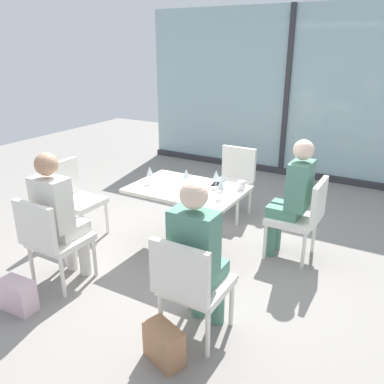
{
  "coord_description": "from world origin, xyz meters",
  "views": [
    {
      "loc": [
        1.95,
        -3.26,
        2.11
      ],
      "look_at": [
        0.0,
        0.1,
        0.65
      ],
      "focal_mm": 36.91,
      "sensor_mm": 36.0,
      "label": 1
    }
  ],
  "objects_px": {
    "chair_side_end": "(73,195)",
    "handbag_0": "(18,295)",
    "wine_glass_3": "(221,185)",
    "wine_glass_2": "(150,171)",
    "chair_front_right": "(190,283)",
    "wine_glass_0": "(223,178)",
    "chair_front_left": "(52,237)",
    "wine_glass_1": "(216,175)",
    "person_front_right": "(198,251)",
    "handbag_1": "(164,344)",
    "person_far_right": "(293,194)",
    "chair_far_right": "(302,214)",
    "dining_table_main": "(187,207)",
    "chair_near_window": "(233,178)",
    "wine_glass_4": "(186,174)",
    "coffee_cup": "(241,185)",
    "person_front_left": "(58,212)",
    "cell_phone_on_table": "(216,184)"
  },
  "relations": [
    {
      "from": "chair_far_right",
      "to": "chair_side_end",
      "type": "relative_size",
      "value": 1.0
    },
    {
      "from": "person_front_left",
      "to": "chair_front_left",
      "type": "bearing_deg",
      "value": -90.0
    },
    {
      "from": "person_front_right",
      "to": "person_far_right",
      "type": "height_order",
      "value": "same"
    },
    {
      "from": "chair_far_right",
      "to": "handbag_0",
      "type": "bearing_deg",
      "value": -131.21
    },
    {
      "from": "wine_glass_3",
      "to": "handbag_1",
      "type": "xyz_separation_m",
      "value": [
        0.25,
        -1.36,
        -0.72
      ]
    },
    {
      "from": "chair_front_left",
      "to": "wine_glass_2",
      "type": "bearing_deg",
      "value": 74.08
    },
    {
      "from": "wine_glass_3",
      "to": "coffee_cup",
      "type": "relative_size",
      "value": 2.06
    },
    {
      "from": "dining_table_main",
      "to": "chair_front_left",
      "type": "xyz_separation_m",
      "value": [
        -0.72,
        -1.16,
        -0.02
      ]
    },
    {
      "from": "chair_front_right",
      "to": "wine_glass_0",
      "type": "relative_size",
      "value": 4.7
    },
    {
      "from": "wine_glass_2",
      "to": "wine_glass_3",
      "type": "distance_m",
      "value": 0.83
    },
    {
      "from": "dining_table_main",
      "to": "chair_near_window",
      "type": "relative_size",
      "value": 1.32
    },
    {
      "from": "wine_glass_4",
      "to": "person_front_right",
      "type": "bearing_deg",
      "value": -55.45
    },
    {
      "from": "chair_side_end",
      "to": "cell_phone_on_table",
      "type": "relative_size",
      "value": 6.04
    },
    {
      "from": "chair_front_right",
      "to": "chair_side_end",
      "type": "relative_size",
      "value": 1.0
    },
    {
      "from": "chair_front_left",
      "to": "chair_far_right",
      "type": "relative_size",
      "value": 1.0
    },
    {
      "from": "chair_near_window",
      "to": "handbag_1",
      "type": "xyz_separation_m",
      "value": [
        0.67,
        -2.61,
        -0.36
      ]
    },
    {
      "from": "wine_glass_3",
      "to": "wine_glass_2",
      "type": "bearing_deg",
      "value": 179.07
    },
    {
      "from": "handbag_1",
      "to": "person_front_left",
      "type": "bearing_deg",
      "value": -176.29
    },
    {
      "from": "wine_glass_1",
      "to": "chair_front_left",
      "type": "bearing_deg",
      "value": -126.32
    },
    {
      "from": "chair_front_right",
      "to": "coffee_cup",
      "type": "relative_size",
      "value": 9.67
    },
    {
      "from": "wine_glass_1",
      "to": "wine_glass_4",
      "type": "relative_size",
      "value": 1.0
    },
    {
      "from": "wine_glass_2",
      "to": "handbag_0",
      "type": "relative_size",
      "value": 0.62
    },
    {
      "from": "wine_glass_3",
      "to": "cell_phone_on_table",
      "type": "distance_m",
      "value": 0.42
    },
    {
      "from": "person_front_right",
      "to": "wine_glass_3",
      "type": "distance_m",
      "value": 1.02
    },
    {
      "from": "person_front_left",
      "to": "wine_glass_1",
      "type": "height_order",
      "value": "person_front_left"
    },
    {
      "from": "chair_side_end",
      "to": "chair_near_window",
      "type": "bearing_deg",
      "value": 47.59
    },
    {
      "from": "chair_side_end",
      "to": "wine_glass_4",
      "type": "height_order",
      "value": "wine_glass_4"
    },
    {
      "from": "chair_side_end",
      "to": "person_front_left",
      "type": "height_order",
      "value": "person_front_left"
    },
    {
      "from": "chair_near_window",
      "to": "coffee_cup",
      "type": "xyz_separation_m",
      "value": [
        0.5,
        -0.94,
        0.28
      ]
    },
    {
      "from": "chair_far_right",
      "to": "wine_glass_0",
      "type": "relative_size",
      "value": 4.7
    },
    {
      "from": "wine_glass_2",
      "to": "coffee_cup",
      "type": "relative_size",
      "value": 2.06
    },
    {
      "from": "wine_glass_1",
      "to": "handbag_0",
      "type": "relative_size",
      "value": 0.62
    },
    {
      "from": "wine_glass_2",
      "to": "handbag_0",
      "type": "distance_m",
      "value": 1.7
    },
    {
      "from": "chair_near_window",
      "to": "person_far_right",
      "type": "height_order",
      "value": "person_far_right"
    },
    {
      "from": "chair_far_right",
      "to": "person_front_left",
      "type": "distance_m",
      "value": 2.36
    },
    {
      "from": "wine_glass_4",
      "to": "coffee_cup",
      "type": "height_order",
      "value": "wine_glass_4"
    },
    {
      "from": "chair_side_end",
      "to": "handbag_0",
      "type": "bearing_deg",
      "value": -63.72
    },
    {
      "from": "person_front_right",
      "to": "cell_phone_on_table",
      "type": "distance_m",
      "value": 1.39
    },
    {
      "from": "wine_glass_1",
      "to": "chair_near_window",
      "type": "bearing_deg",
      "value": 104.01
    },
    {
      "from": "chair_far_right",
      "to": "wine_glass_1",
      "type": "bearing_deg",
      "value": -160.09
    },
    {
      "from": "wine_glass_3",
      "to": "wine_glass_4",
      "type": "relative_size",
      "value": 1.0
    },
    {
      "from": "wine_glass_0",
      "to": "chair_front_right",
      "type": "bearing_deg",
      "value": -73.74
    },
    {
      "from": "person_front_left",
      "to": "coffee_cup",
      "type": "xyz_separation_m",
      "value": [
        1.22,
        1.28,
        0.08
      ]
    },
    {
      "from": "person_front_right",
      "to": "handbag_1",
      "type": "distance_m",
      "value": 0.69
    },
    {
      "from": "wine_glass_2",
      "to": "handbag_1",
      "type": "xyz_separation_m",
      "value": [
        1.08,
        -1.37,
        -0.72
      ]
    },
    {
      "from": "chair_front_left",
      "to": "chair_side_end",
      "type": "bearing_deg",
      "value": 125.89
    },
    {
      "from": "chair_near_window",
      "to": "wine_glass_4",
      "type": "height_order",
      "value": "wine_glass_4"
    },
    {
      "from": "chair_near_window",
      "to": "person_far_right",
      "type": "distance_m",
      "value": 1.22
    },
    {
      "from": "chair_front_right",
      "to": "chair_near_window",
      "type": "relative_size",
      "value": 1.0
    },
    {
      "from": "chair_front_right",
      "to": "wine_glass_3",
      "type": "relative_size",
      "value": 4.7
    }
  ]
}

